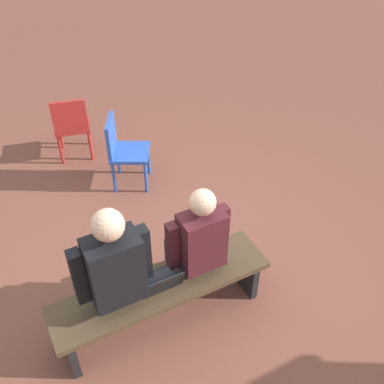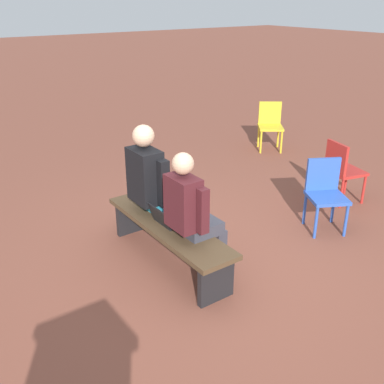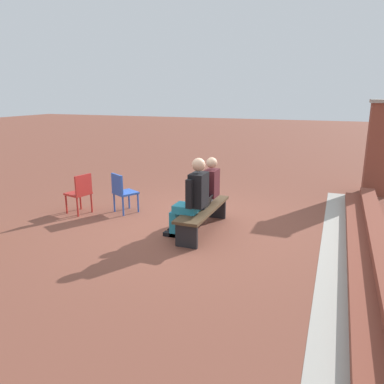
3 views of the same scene
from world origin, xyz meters
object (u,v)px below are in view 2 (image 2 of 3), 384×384
plastic_chair_far_right (325,190)px  plastic_chair_near_bench_left (270,123)px  laptop (166,219)px  bench (168,232)px  person_adult (155,184)px  plastic_chair_mid_courtyard (342,168)px  person_student (192,212)px

plastic_chair_far_right → plastic_chair_near_bench_left: (2.57, -1.63, 0.00)m
plastic_chair_near_bench_left → laptop: bearing=121.2°
bench → plastic_chair_near_bench_left: bearing=-58.6°
person_adult → plastic_chair_far_right: bearing=-112.4°
bench → laptop: size_ratio=5.63×
person_adult → plastic_chair_mid_courtyard: person_adult is taller
plastic_chair_mid_courtyard → bench: bearing=89.0°
laptop → plastic_chair_near_bench_left: (2.16, -3.57, -0.02)m
person_student → bench: bearing=10.9°
laptop → plastic_chair_near_bench_left: plastic_chair_near_bench_left is taller
person_adult → plastic_chair_mid_courtyard: 2.67m
laptop → plastic_chair_far_right: 1.98m
laptop → plastic_chair_near_bench_left: bearing=-58.8°
person_adult → plastic_chair_far_right: size_ratio=1.67×
person_student → person_adult: (0.70, -0.01, 0.04)m
bench → person_student: bearing=-169.1°
person_student → person_adult: size_ratio=0.93×
plastic_chair_far_right → person_adult: bearing=67.6°
bench → plastic_chair_far_right: bearing=-101.9°
person_student → plastic_chair_near_bench_left: bearing=-54.3°
person_student → plastic_chair_far_right: 1.87m
plastic_chair_far_right → plastic_chair_near_bench_left: bearing=-32.3°
laptop → plastic_chair_mid_courtyard: plastic_chair_mid_courtyard is taller
plastic_chair_mid_courtyard → plastic_chair_near_bench_left: bearing=-21.1°
plastic_chair_far_right → plastic_chair_near_bench_left: 3.05m
plastic_chair_far_right → plastic_chair_mid_courtyard: size_ratio=1.00×
laptop → plastic_chair_far_right: bearing=-102.0°
bench → person_adult: 0.53m
person_student → plastic_chair_far_right: size_ratio=1.56×
plastic_chair_mid_courtyard → plastic_chair_near_bench_left: size_ratio=1.00×
bench → plastic_chair_near_bench_left: plastic_chair_near_bench_left is taller
plastic_chair_mid_courtyard → plastic_chair_near_bench_left: 2.37m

